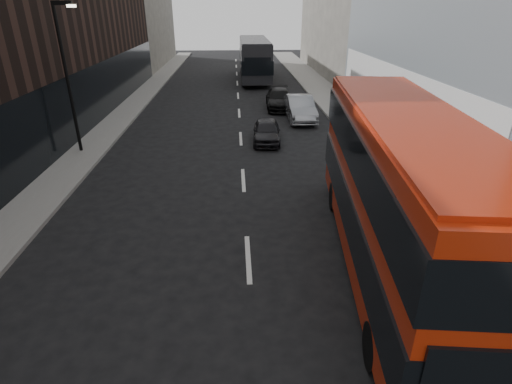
{
  "coord_description": "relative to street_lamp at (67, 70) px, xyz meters",
  "views": [
    {
      "loc": [
        -0.3,
        -2.08,
        6.96
      ],
      "look_at": [
        0.21,
        7.41,
        2.5
      ],
      "focal_mm": 28.0,
      "sensor_mm": 36.0,
      "label": 1
    }
  ],
  "objects": [
    {
      "name": "sidewalk_right",
      "position": [
        15.72,
        7.0,
        -4.11
      ],
      "size": [
        3.0,
        80.0,
        0.15
      ],
      "primitive_type": "cube",
      "color": "slate",
      "rests_on": "ground"
    },
    {
      "name": "sidewalk_left",
      "position": [
        0.22,
        7.0,
        -4.11
      ],
      "size": [
        2.0,
        80.0,
        0.15
      ],
      "primitive_type": "cube",
      "color": "slate",
      "rests_on": "ground"
    },
    {
      "name": "building_left_mid",
      "position": [
        -3.28,
        12.0,
        2.82
      ],
      "size": [
        5.0,
        24.0,
        14.0
      ],
      "primitive_type": "cube",
      "color": "black",
      "rests_on": "ground"
    },
    {
      "name": "building_left_far",
      "position": [
        -3.28,
        34.0,
        2.32
      ],
      "size": [
        5.0,
        20.0,
        13.0
      ],
      "primitive_type": "cube",
      "color": "#635E57",
      "rests_on": "ground"
    },
    {
      "name": "street_lamp",
      "position": [
        0.0,
        0.0,
        0.0
      ],
      "size": [
        1.06,
        0.22,
        7.0
      ],
      "color": "black",
      "rests_on": "sidewalk_left"
    },
    {
      "name": "red_bus",
      "position": [
        12.26,
        -10.62,
        -1.63
      ],
      "size": [
        3.97,
        11.57,
        4.59
      ],
      "rotation": [
        0.0,
        0.0,
        -0.12
      ],
      "color": "#B2240A",
      "rests_on": "ground"
    },
    {
      "name": "grey_bus",
      "position": [
        10.0,
        22.19,
        -2.08
      ],
      "size": [
        2.88,
        12.18,
        3.92
      ],
      "rotation": [
        0.0,
        0.0,
        -0.0
      ],
      "color": "black",
      "rests_on": "ground"
    },
    {
      "name": "car_a",
      "position": [
        9.66,
        1.38,
        -3.56
      ],
      "size": [
        1.72,
        3.75,
        1.24
      ],
      "primitive_type": "imported",
      "rotation": [
        0.0,
        0.0,
        -0.07
      ],
      "color": "black",
      "rests_on": "ground"
    },
    {
      "name": "car_b",
      "position": [
        12.23,
        6.0,
        -3.4
      ],
      "size": [
        1.67,
        4.75,
        1.56
      ],
      "primitive_type": "imported",
      "rotation": [
        0.0,
        0.0,
        0.0
      ],
      "color": "gray",
      "rests_on": "ground"
    },
    {
      "name": "car_c",
      "position": [
        11.22,
        9.35,
        -3.5
      ],
      "size": [
        2.1,
        4.75,
        1.36
      ],
      "primitive_type": "imported",
      "rotation": [
        0.0,
        0.0,
        -0.04
      ],
      "color": "black",
      "rests_on": "ground"
    }
  ]
}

